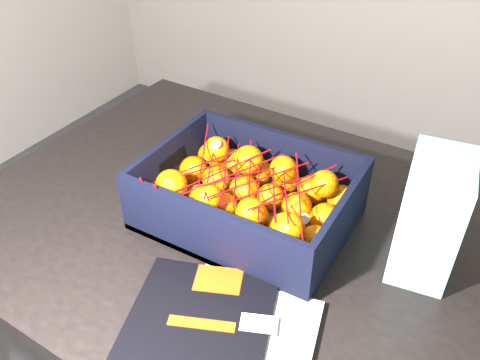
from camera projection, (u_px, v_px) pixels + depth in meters
The scene contains 6 objects.
table at pixel (274, 267), 0.97m from camera, with size 1.23×0.84×0.75m.
magazine_stack at pixel (213, 351), 0.69m from camera, with size 0.34×0.33×0.02m.
produce_crate at pixel (248, 203), 0.92m from camera, with size 0.37×0.28×0.12m.
clementine_heap at pixel (247, 198), 0.91m from camera, with size 0.35×0.26×0.10m.
mesh_net at pixel (243, 178), 0.88m from camera, with size 0.30×0.24×0.09m.
retail_carton at pixel (430, 216), 0.78m from camera, with size 0.09×0.14×0.21m, color white.
Camera 1 is at (0.27, -0.44, 1.36)m, focal length 36.95 mm.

